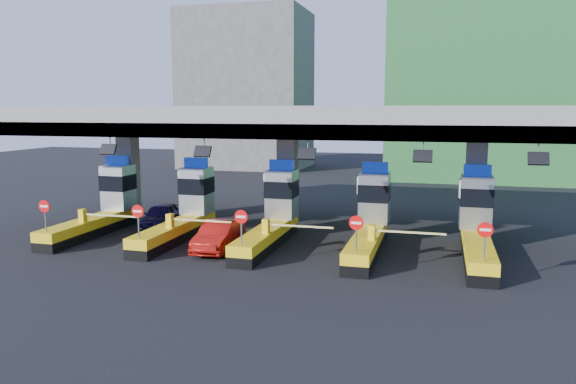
# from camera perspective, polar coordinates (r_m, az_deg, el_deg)

# --- Properties ---
(ground) EXTENTS (120.00, 120.00, 0.00)m
(ground) POSITION_cam_1_polar(r_m,az_deg,el_deg) (29.11, -1.60, -5.19)
(ground) COLOR black
(ground) RESTS_ON ground
(toll_canopy) EXTENTS (28.00, 12.09, 7.00)m
(toll_canopy) POSITION_cam_1_polar(r_m,az_deg,el_deg) (31.05, -0.10, 7.10)
(toll_canopy) COLOR slate
(toll_canopy) RESTS_ON ground
(toll_lane_far_left) EXTENTS (4.43, 8.00, 4.16)m
(toll_lane_far_left) POSITION_cam_1_polar(r_m,az_deg,el_deg) (33.31, -18.17, -1.42)
(toll_lane_far_left) COLOR black
(toll_lane_far_left) RESTS_ON ground
(toll_lane_left) EXTENTS (4.43, 8.00, 4.16)m
(toll_lane_left) POSITION_cam_1_polar(r_m,az_deg,el_deg) (30.86, -10.38, -1.89)
(toll_lane_left) COLOR black
(toll_lane_left) RESTS_ON ground
(toll_lane_center) EXTENTS (4.43, 8.00, 4.16)m
(toll_lane_center) POSITION_cam_1_polar(r_m,az_deg,el_deg) (29.07, -1.45, -2.39)
(toll_lane_center) COLOR black
(toll_lane_center) RESTS_ON ground
(toll_lane_right) EXTENTS (4.43, 8.00, 4.16)m
(toll_lane_right) POSITION_cam_1_polar(r_m,az_deg,el_deg) (28.07, 8.39, -2.87)
(toll_lane_right) COLOR black
(toll_lane_right) RESTS_ON ground
(toll_lane_far_right) EXTENTS (4.43, 8.00, 4.16)m
(toll_lane_far_right) POSITION_cam_1_polar(r_m,az_deg,el_deg) (27.94, 18.63, -3.29)
(toll_lane_far_right) COLOR black
(toll_lane_far_right) RESTS_ON ground
(bg_building_scaffold) EXTENTS (18.00, 12.00, 28.00)m
(bg_building_scaffold) POSITION_cam_1_polar(r_m,az_deg,el_deg) (59.61, 19.45, 14.88)
(bg_building_scaffold) COLOR #1E5926
(bg_building_scaffold) RESTS_ON ground
(bg_building_concrete) EXTENTS (14.00, 10.00, 18.00)m
(bg_building_concrete) POSITION_cam_1_polar(r_m,az_deg,el_deg) (66.90, -4.23, 10.28)
(bg_building_concrete) COLOR #4C4C49
(bg_building_concrete) RESTS_ON ground
(van) EXTENTS (2.46, 4.45, 1.43)m
(van) POSITION_cam_1_polar(r_m,az_deg,el_deg) (33.46, -12.77, -2.35)
(van) COLOR black
(van) RESTS_ON ground
(red_car) EXTENTS (1.79, 4.42, 1.43)m
(red_car) POSITION_cam_1_polar(r_m,az_deg,el_deg) (27.74, -7.05, -4.43)
(red_car) COLOR #97100B
(red_car) RESTS_ON ground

